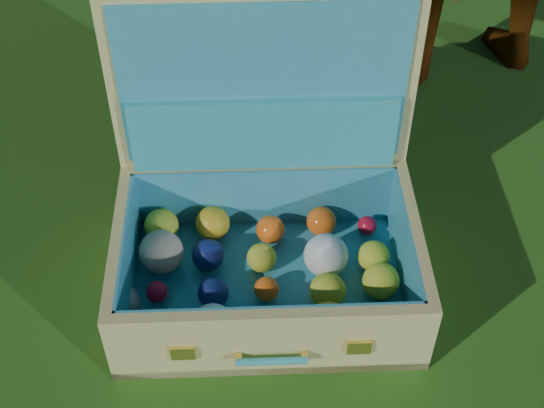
{
  "coord_description": "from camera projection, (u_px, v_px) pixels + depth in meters",
  "views": [
    {
      "loc": [
        -0.07,
        -0.89,
        1.27
      ],
      "look_at": [
        -0.19,
        0.17,
        0.18
      ],
      "focal_mm": 50.0,
      "sensor_mm": 36.0,
      "label": 1
    }
  ],
  "objects": [
    {
      "name": "suitcase",
      "position": [
        266.0,
        214.0,
        1.53
      ],
      "size": [
        0.67,
        0.53,
        0.59
      ],
      "rotation": [
        0.0,
        0.0,
        0.15
      ],
      "color": "#D0C370",
      "rests_on": "ground"
    },
    {
      "name": "stray_ball",
      "position": [
        122.0,
        303.0,
        1.53
      ],
      "size": [
        0.08,
        0.08,
        0.08
      ],
      "primitive_type": "sphere",
      "color": "teal",
      "rests_on": "ground"
    },
    {
      "name": "ground",
      "position": [
        356.0,
        335.0,
        1.52
      ],
      "size": [
        60.0,
        60.0,
        0.0
      ],
      "primitive_type": "plane",
      "color": "#215114",
      "rests_on": "ground"
    }
  ]
}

